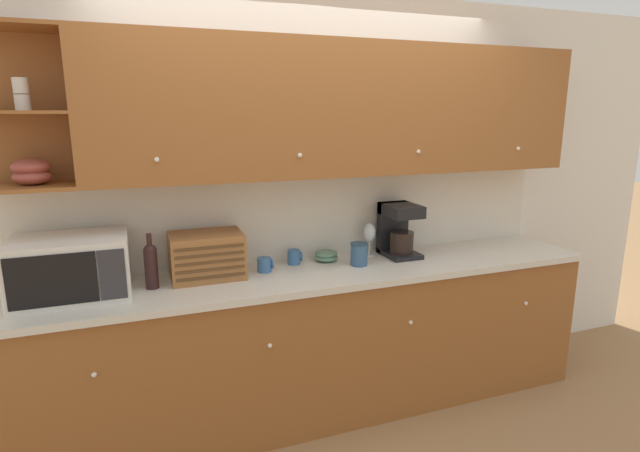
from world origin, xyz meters
TOP-DOWN VIEW (x-y plane):
  - ground_plane at (0.00, 0.00)m, footprint 24.00×24.00m
  - wall_back at (0.00, 0.03)m, footprint 5.87×0.06m
  - counter_unit at (0.00, -0.29)m, footprint 3.49×0.62m
  - backsplash_panel at (0.00, -0.01)m, footprint 3.47×0.01m
  - upper_cabinets at (0.17, -0.17)m, footprint 3.47×0.35m
  - microwave at (-1.39, -0.27)m, footprint 0.56×0.40m
  - wine_bottle at (-1.00, -0.28)m, footprint 0.07×0.07m
  - bread_box at (-0.69, -0.20)m, footprint 0.41×0.29m
  - mug_blue_second at (-0.36, -0.21)m, footprint 0.10×0.08m
  - mug at (-0.14, -0.12)m, footprint 0.09×0.08m
  - bowl_stack_on_counter at (0.07, -0.13)m, footprint 0.16×0.16m
  - storage_canister at (0.23, -0.29)m, footprint 0.11×0.11m
  - wine_glass at (0.39, -0.11)m, footprint 0.08×0.08m
  - coffee_maker at (0.57, -0.17)m, footprint 0.21×0.28m

SIDE VIEW (x-z plane):
  - ground_plane at x=0.00m, z-range 0.00..0.00m
  - counter_unit at x=0.00m, z-range 0.00..0.94m
  - bowl_stack_on_counter at x=0.07m, z-range 0.94..1.01m
  - mug_blue_second at x=-0.36m, z-range 0.94..1.03m
  - mug at x=-0.14m, z-range 0.94..1.03m
  - storage_canister at x=0.23m, z-range 0.94..1.09m
  - bread_box at x=-0.69m, z-range 0.94..1.20m
  - wine_bottle at x=-1.00m, z-range 0.93..1.23m
  - wine_glass at x=0.39m, z-range 0.98..1.20m
  - microwave at x=-1.39m, z-range 0.94..1.26m
  - coffee_maker at x=0.57m, z-range 0.95..1.29m
  - backsplash_panel at x=0.00m, z-range 0.94..1.50m
  - wall_back at x=0.00m, z-range 0.00..2.60m
  - upper_cabinets at x=0.17m, z-range 1.50..2.28m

